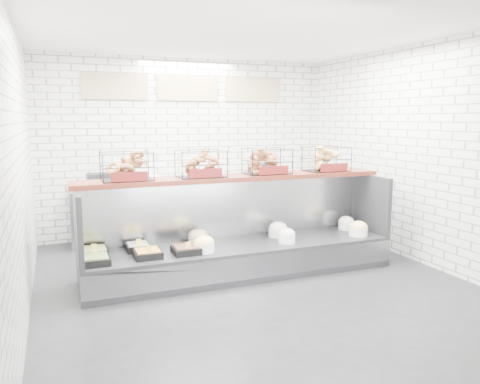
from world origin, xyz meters
name	(u,v)px	position (x,y,z in m)	size (l,w,h in m)	color
ground	(250,281)	(0.00, 0.00, 0.00)	(5.50, 5.50, 0.00)	black
room_shell	(233,113)	(0.00, 0.60, 2.06)	(5.02, 5.51, 3.01)	silver
display_case	(239,248)	(-0.01, 0.34, 0.33)	(4.00, 0.90, 1.20)	black
bagel_shelf	(235,166)	(-0.01, 0.52, 1.38)	(4.10, 0.50, 0.40)	#45160E
prep_counter	(194,209)	(-0.01, 2.43, 0.47)	(4.00, 0.60, 1.20)	#93969B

